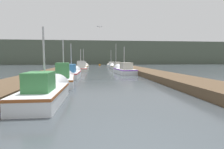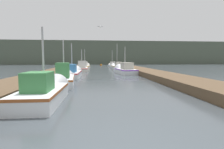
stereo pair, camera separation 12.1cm
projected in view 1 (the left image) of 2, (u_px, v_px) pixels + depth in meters
The scene contains 16 objects.
dock_left at pixel (51, 74), 18.78m from camera, with size 2.84×40.00×0.52m.
dock_right at pixel (149, 73), 19.91m from camera, with size 2.84×40.00×0.52m.
distant_shore_ridge at pixel (96, 53), 63.65m from camera, with size 120.00×16.00×7.70m.
fishing_boat_0 at pixel (47, 91), 7.69m from camera, with size 1.55×4.52×3.58m.
fishing_boat_1 at pixel (64, 78), 12.57m from camera, with size 1.81×5.05×3.51m.
fishing_boat_2 at pixel (72, 73), 17.95m from camera, with size 1.65×5.81×3.84m.
fishing_boat_3 at pixel (124, 70), 22.14m from camera, with size 2.26×5.69×3.85m.
fishing_boat_4 at pixel (81, 68), 26.63m from camera, with size 2.03×5.07×3.75m.
fishing_boat_5 at pixel (116, 67), 31.69m from camera, with size 1.95×6.29×4.88m.
fishing_boat_6 at pixel (84, 66), 34.60m from camera, with size 1.93×5.70×4.26m.
fishing_boat_7 at pixel (111, 65), 39.27m from camera, with size 1.63×4.96×4.16m.
mooring_piling_0 at pixel (70, 68), 25.37m from camera, with size 0.30×0.30×1.12m.
mooring_piling_2 at pixel (116, 64), 38.97m from camera, with size 0.32×0.32×1.20m.
mooring_piling_3 at pixel (72, 68), 26.43m from camera, with size 0.35×0.35×0.95m.
channel_buoy at pixel (100, 65), 47.86m from camera, with size 0.55×0.55×1.05m.
seagull_lead at pixel (100, 27), 16.83m from camera, with size 0.56×0.31×0.12m.
Camera 1 is at (-0.82, -3.30, 1.85)m, focal length 28.00 mm.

